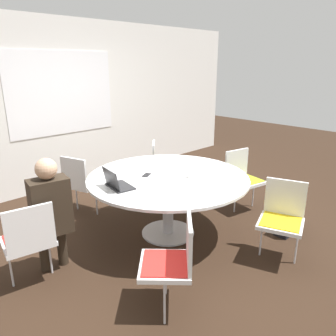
{
  "coord_description": "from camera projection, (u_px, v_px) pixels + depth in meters",
  "views": [
    {
      "loc": [
        -2.53,
        -2.59,
        2.02
      ],
      "look_at": [
        0.0,
        0.0,
        0.85
      ],
      "focal_mm": 35.0,
      "sensor_mm": 36.0,
      "label": 1
    }
  ],
  "objects": [
    {
      "name": "ground_plane",
      "position": [
        168.0,
        233.0,
        4.06
      ],
      "size": [
        16.0,
        16.0,
        0.0
      ],
      "primitive_type": "plane",
      "color": "black"
    },
    {
      "name": "wall_back",
      "position": [
        63.0,
        105.0,
        5.31
      ],
      "size": [
        8.0,
        0.07,
        2.7
      ],
      "color": "silver",
      "rests_on": "ground_plane"
    },
    {
      "name": "conference_table",
      "position": [
        168.0,
        184.0,
        3.86
      ],
      "size": [
        1.89,
        1.89,
        0.75
      ],
      "color": "#B7B7BC",
      "rests_on": "ground_plane"
    },
    {
      "name": "chair_0",
      "position": [
        29.0,
        237.0,
        2.99
      ],
      "size": [
        0.5,
        0.49,
        0.84
      ],
      "rotation": [
        0.0,
        0.0,
        6.12
      ],
      "color": "silver",
      "rests_on": "ground_plane"
    },
    {
      "name": "chair_1",
      "position": [
        173.0,
        258.0,
        2.67
      ],
      "size": [
        0.61,
        0.61,
        0.84
      ],
      "rotation": [
        0.0,
        0.0,
        7.06
      ],
      "color": "silver",
      "rests_on": "ground_plane"
    },
    {
      "name": "chair_2",
      "position": [
        282.0,
        215.0,
        3.43
      ],
      "size": [
        0.55,
        0.56,
        0.84
      ],
      "rotation": [
        0.0,
        0.0,
        8.2
      ],
      "color": "silver",
      "rests_on": "ground_plane"
    },
    {
      "name": "chair_3",
      "position": [
        242.0,
        175.0,
        4.63
      ],
      "size": [
        0.51,
        0.5,
        0.84
      ],
      "rotation": [
        0.0,
        0.0,
        9.22
      ],
      "color": "silver",
      "rests_on": "ground_plane"
    },
    {
      "name": "chair_4",
      "position": [
        162.0,
        164.0,
        5.14
      ],
      "size": [
        0.61,
        0.61,
        0.84
      ],
      "rotation": [
        0.0,
        0.0,
        10.24
      ],
      "color": "silver",
      "rests_on": "ground_plane"
    },
    {
      "name": "chair_5",
      "position": [
        81.0,
        180.0,
        4.43
      ],
      "size": [
        0.53,
        0.55,
        0.84
      ],
      "rotation": [
        0.0,
        0.0,
        11.3
      ],
      "color": "silver",
      "rests_on": "ground_plane"
    },
    {
      "name": "person_0",
      "position": [
        50.0,
        208.0,
        3.12
      ],
      "size": [
        0.39,
        0.3,
        1.19
      ],
      "rotation": [
        0.0,
        0.0,
        6.12
      ],
      "color": "#2D2319",
      "rests_on": "ground_plane"
    },
    {
      "name": "laptop",
      "position": [
        116.0,
        183.0,
        3.45
      ],
      "size": [
        0.28,
        0.36,
        0.21
      ],
      "rotation": [
        0.0,
        0.0,
        1.4
      ],
      "color": "#232326",
      "rests_on": "conference_table"
    },
    {
      "name": "coffee_cup",
      "position": [
        191.0,
        174.0,
        3.78
      ],
      "size": [
        0.09,
        0.09,
        0.08
      ],
      "color": "white",
      "rests_on": "conference_table"
    },
    {
      "name": "cell_phone",
      "position": [
        146.0,
        175.0,
        3.86
      ],
      "size": [
        0.16,
        0.12,
        0.01
      ],
      "color": "black",
      "rests_on": "conference_table"
    },
    {
      "name": "handbag",
      "position": [
        288.0,
        223.0,
        4.03
      ],
      "size": [
        0.36,
        0.16,
        0.28
      ],
      "color": "black",
      "rests_on": "ground_plane"
    }
  ]
}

